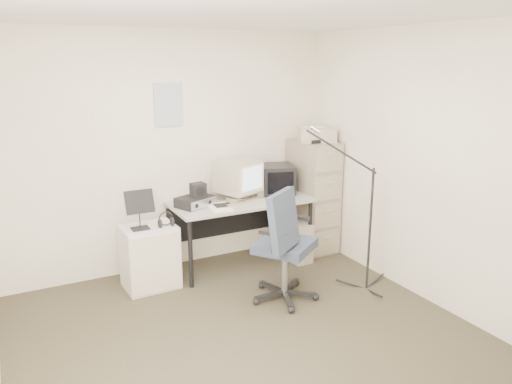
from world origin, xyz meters
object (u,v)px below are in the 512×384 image
office_chair (285,243)px  side_cart (150,257)px  desk (241,232)px  filing_cabinet (313,196)px

office_chair → side_cart: office_chair is taller
desk → side_cart: bearing=-174.8°
desk → side_cart: size_ratio=2.38×
desk → filing_cabinet: bearing=1.8°
filing_cabinet → office_chair: size_ratio=1.18×
filing_cabinet → office_chair: (-0.96, -0.97, -0.10)m
desk → side_cart: (-1.05, -0.10, -0.05)m
filing_cabinet → office_chair: filing_cabinet is taller
desk → office_chair: 0.96m
filing_cabinet → desk: bearing=-178.2°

